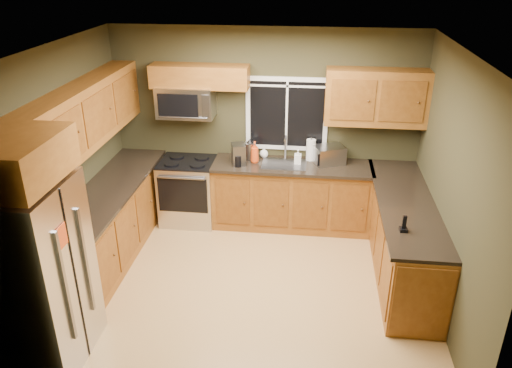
% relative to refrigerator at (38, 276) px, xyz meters
% --- Properties ---
extents(floor, '(4.20, 4.20, 0.00)m').
position_rel_refrigerator_xyz_m(floor, '(1.74, 1.30, -0.90)').
color(floor, tan).
rests_on(floor, ground).
extents(ceiling, '(4.20, 4.20, 0.00)m').
position_rel_refrigerator_xyz_m(ceiling, '(1.74, 1.30, 1.80)').
color(ceiling, white).
rests_on(ceiling, back_wall).
extents(back_wall, '(4.20, 0.00, 4.20)m').
position_rel_refrigerator_xyz_m(back_wall, '(1.74, 3.10, 0.45)').
color(back_wall, '#35321D').
rests_on(back_wall, ground).
extents(front_wall, '(4.20, 0.00, 4.20)m').
position_rel_refrigerator_xyz_m(front_wall, '(1.74, -0.50, 0.45)').
color(front_wall, '#35321D').
rests_on(front_wall, ground).
extents(left_wall, '(0.00, 3.60, 3.60)m').
position_rel_refrigerator_xyz_m(left_wall, '(-0.36, 1.30, 0.45)').
color(left_wall, '#35321D').
rests_on(left_wall, ground).
extents(right_wall, '(0.00, 3.60, 3.60)m').
position_rel_refrigerator_xyz_m(right_wall, '(3.84, 1.30, 0.45)').
color(right_wall, '#35321D').
rests_on(right_wall, ground).
extents(window, '(1.12, 0.03, 1.02)m').
position_rel_refrigerator_xyz_m(window, '(2.04, 3.08, 0.65)').
color(window, white).
rests_on(window, back_wall).
extents(base_cabinets_left, '(0.60, 2.65, 0.90)m').
position_rel_refrigerator_xyz_m(base_cabinets_left, '(-0.06, 1.78, -0.45)').
color(base_cabinets_left, brown).
rests_on(base_cabinets_left, ground).
extents(countertop_left, '(0.65, 2.65, 0.04)m').
position_rel_refrigerator_xyz_m(countertop_left, '(-0.04, 1.78, 0.02)').
color(countertop_left, black).
rests_on(countertop_left, base_cabinets_left).
extents(base_cabinets_back, '(2.17, 0.60, 0.90)m').
position_rel_refrigerator_xyz_m(base_cabinets_back, '(2.15, 2.80, -0.45)').
color(base_cabinets_back, brown).
rests_on(base_cabinets_back, ground).
extents(countertop_back, '(2.17, 0.65, 0.04)m').
position_rel_refrigerator_xyz_m(countertop_back, '(2.15, 2.78, 0.02)').
color(countertop_back, black).
rests_on(countertop_back, base_cabinets_back).
extents(base_cabinets_peninsula, '(0.60, 2.52, 0.90)m').
position_rel_refrigerator_xyz_m(base_cabinets_peninsula, '(3.54, 1.84, -0.45)').
color(base_cabinets_peninsula, brown).
rests_on(base_cabinets_peninsula, ground).
extents(countertop_peninsula, '(0.65, 2.50, 0.04)m').
position_rel_refrigerator_xyz_m(countertop_peninsula, '(3.51, 1.85, 0.02)').
color(countertop_peninsula, black).
rests_on(countertop_peninsula, base_cabinets_peninsula).
extents(upper_cabinets_left, '(0.33, 2.65, 0.72)m').
position_rel_refrigerator_xyz_m(upper_cabinets_left, '(-0.20, 1.78, 0.96)').
color(upper_cabinets_left, brown).
rests_on(upper_cabinets_left, left_wall).
extents(upper_cabinets_back_left, '(1.30, 0.33, 0.30)m').
position_rel_refrigerator_xyz_m(upper_cabinets_back_left, '(0.89, 2.94, 1.17)').
color(upper_cabinets_back_left, brown).
rests_on(upper_cabinets_back_left, back_wall).
extents(upper_cabinets_back_right, '(1.30, 0.33, 0.72)m').
position_rel_refrigerator_xyz_m(upper_cabinets_back_right, '(3.19, 2.94, 0.96)').
color(upper_cabinets_back_right, brown).
rests_on(upper_cabinets_back_right, back_wall).
extents(upper_cabinet_over_fridge, '(0.72, 0.90, 0.38)m').
position_rel_refrigerator_xyz_m(upper_cabinet_over_fridge, '(-0.00, 0.00, 1.13)').
color(upper_cabinet_over_fridge, brown).
rests_on(upper_cabinet_over_fridge, left_wall).
extents(refrigerator, '(0.74, 0.90, 1.80)m').
position_rel_refrigerator_xyz_m(refrigerator, '(0.00, 0.00, 0.00)').
color(refrigerator, '#B7B7BC').
rests_on(refrigerator, ground).
extents(range, '(0.76, 0.69, 0.94)m').
position_rel_refrigerator_xyz_m(range, '(0.69, 2.77, -0.43)').
color(range, '#B7B7BC').
rests_on(range, ground).
extents(microwave, '(0.76, 0.41, 0.42)m').
position_rel_refrigerator_xyz_m(microwave, '(0.69, 2.91, 0.83)').
color(microwave, '#B7B7BC').
rests_on(microwave, back_wall).
extents(sink, '(0.60, 0.42, 0.36)m').
position_rel_refrigerator_xyz_m(sink, '(2.04, 2.79, 0.05)').
color(sink, slate).
rests_on(sink, countertop_back).
extents(toaster_oven, '(0.47, 0.42, 0.24)m').
position_rel_refrigerator_xyz_m(toaster_oven, '(2.64, 2.88, 0.16)').
color(toaster_oven, '#B7B7BC').
rests_on(toaster_oven, countertop_back).
extents(coffee_maker, '(0.23, 0.27, 0.29)m').
position_rel_refrigerator_xyz_m(coffee_maker, '(1.43, 2.70, 0.17)').
color(coffee_maker, slate).
rests_on(coffee_maker, countertop_back).
extents(kettle, '(0.21, 0.21, 0.30)m').
position_rel_refrigerator_xyz_m(kettle, '(1.55, 2.91, 0.18)').
color(kettle, '#B7B7BC').
rests_on(kettle, countertop_back).
extents(paper_towel_roll, '(0.13, 0.13, 0.33)m').
position_rel_refrigerator_xyz_m(paper_towel_roll, '(2.39, 2.98, 0.19)').
color(paper_towel_roll, white).
rests_on(paper_towel_roll, countertop_back).
extents(soap_bottle_a, '(0.11, 0.11, 0.29)m').
position_rel_refrigerator_xyz_m(soap_bottle_a, '(1.63, 2.80, 0.19)').
color(soap_bottle_a, '#E94815').
rests_on(soap_bottle_a, countertop_back).
extents(soap_bottle_b, '(0.09, 0.09, 0.20)m').
position_rel_refrigerator_xyz_m(soap_bottle_b, '(2.22, 2.82, 0.14)').
color(soap_bottle_b, white).
rests_on(soap_bottle_b, countertop_back).
extents(soap_bottle_c, '(0.15, 0.15, 0.15)m').
position_rel_refrigerator_xyz_m(soap_bottle_c, '(1.74, 3.00, 0.12)').
color(soap_bottle_c, white).
rests_on(soap_bottle_c, countertop_back).
extents(cordless_phone, '(0.08, 0.08, 0.18)m').
position_rel_refrigerator_xyz_m(cordless_phone, '(3.38, 1.14, 0.09)').
color(cordless_phone, black).
rests_on(cordless_phone, countertop_peninsula).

